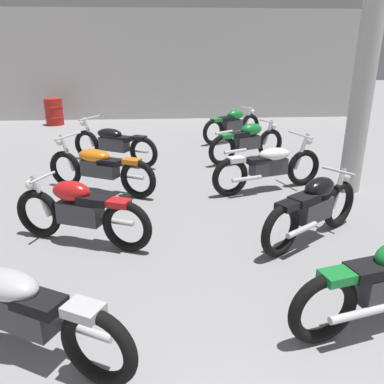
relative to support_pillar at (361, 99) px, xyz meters
name	(u,v)px	position (x,y,z in m)	size (l,w,h in m)	color
back_wall	(173,66)	(-2.91, 7.78, 0.20)	(13.00, 0.24, 3.60)	#BCBAB7
support_pillar	(361,99)	(0.00, 0.00, 0.00)	(0.36, 0.36, 3.20)	#BCBAB7
motorcycle_left_row_1	(19,308)	(-4.47, -3.72, -1.15)	(1.97, 1.15, 0.97)	black
motorcycle_left_row_2	(80,211)	(-4.37, -1.74, -1.14)	(1.87, 0.84, 0.88)	black
motorcycle_left_row_3	(99,167)	(-4.41, 0.21, -1.15)	(1.99, 1.12, 0.97)	black
motorcycle_left_row_4	(114,143)	(-4.38, 2.02, -1.15)	(1.93, 1.20, 0.97)	black
motorcycle_right_row_2	(314,208)	(-1.36, -1.85, -1.14)	(1.66, 1.24, 0.88)	black
motorcycle_right_row_3	(269,166)	(-1.45, 0.09, -1.15)	(2.10, 0.91, 0.97)	black
motorcycle_right_row_4	(248,141)	(-1.45, 1.97, -1.14)	(1.83, 0.93, 0.88)	black
motorcycle_right_row_5	(233,124)	(-1.44, 3.98, -1.14)	(1.73, 1.14, 0.88)	black
oil_drum	(54,112)	(-6.83, 6.76, -1.18)	(0.59, 0.59, 0.85)	red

